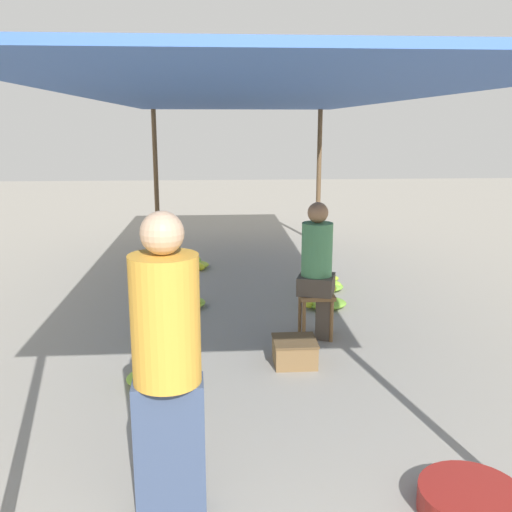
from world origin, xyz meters
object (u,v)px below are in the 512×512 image
at_px(stool, 316,302).
at_px(vendor_seated, 318,268).
at_px(vendor_foreground, 167,365).
at_px(banana_pile_right_1, 323,300).
at_px(banana_pile_left_3, 193,264).
at_px(basin_black, 471,502).
at_px(banana_pile_left_0, 164,334).
at_px(crate_near, 295,352).
at_px(banana_pile_left_1, 181,301).
at_px(banana_pile_left_2, 153,371).
at_px(banana_pile_right_0, 324,283).

height_order(stool, vendor_seated, vendor_seated).
relative_size(vendor_foreground, banana_pile_right_1, 3.13).
bearing_deg(banana_pile_left_3, basin_black, -72.77).
bearing_deg(vendor_seated, basin_black, -81.96).
xyz_separation_m(banana_pile_left_0, banana_pile_left_3, (0.17, 2.88, -0.00)).
bearing_deg(banana_pile_left_3, crate_near, -73.57).
xyz_separation_m(banana_pile_left_1, banana_pile_left_2, (-0.11, -1.99, 0.02)).
xyz_separation_m(basin_black, banana_pile_left_3, (-1.73, 5.59, -0.01)).
distance_m(stool, banana_pile_left_2, 1.80).
bearing_deg(vendor_foreground, banana_pile_left_1, 92.65).
distance_m(vendor_foreground, banana_pile_right_1, 3.88).
xyz_separation_m(vendor_foreground, banana_pile_left_2, (-0.28, 1.62, -0.77)).
relative_size(banana_pile_right_1, crate_near, 1.40).
relative_size(banana_pile_right_0, banana_pile_right_1, 1.03).
bearing_deg(crate_near, banana_pile_right_1, 70.73).
distance_m(banana_pile_left_0, banana_pile_right_1, 1.99).
height_order(banana_pile_left_0, banana_pile_right_0, banana_pile_right_0).
bearing_deg(banana_pile_left_3, vendor_seated, -64.94).
bearing_deg(crate_near, banana_pile_left_2, -165.87).
height_order(banana_pile_left_0, banana_pile_left_3, banana_pile_left_3).
bearing_deg(basin_black, banana_pile_left_0, 125.14).
distance_m(basin_black, banana_pile_right_1, 3.64).
bearing_deg(basin_black, banana_pile_left_2, 137.38).
bearing_deg(banana_pile_left_3, banana_pile_left_0, -93.45).
xyz_separation_m(vendor_seated, banana_pile_left_2, (-1.53, -0.94, -0.62)).
bearing_deg(banana_pile_left_0, banana_pile_left_3, 86.55).
distance_m(stool, banana_pile_right_0, 1.72).
distance_m(vendor_seated, banana_pile_left_2, 1.90).
distance_m(banana_pile_left_2, banana_pile_right_1, 2.58).
bearing_deg(crate_near, stool, 65.09).
relative_size(vendor_seated, banana_pile_left_2, 2.37).
height_order(banana_pile_left_2, banana_pile_right_0, banana_pile_left_2).
height_order(basin_black, banana_pile_right_1, banana_pile_right_1).
height_order(vendor_foreground, banana_pile_right_0, vendor_foreground).
xyz_separation_m(banana_pile_left_0, crate_near, (1.21, -0.65, 0.05)).
xyz_separation_m(stool, crate_near, (-0.29, -0.63, -0.25)).
xyz_separation_m(banana_pile_left_2, banana_pile_right_1, (1.77, 1.88, -0.01)).
distance_m(stool, vendor_seated, 0.35).
relative_size(banana_pile_left_1, banana_pile_right_0, 1.11).
bearing_deg(banana_pile_left_1, banana_pile_left_2, -93.15).
xyz_separation_m(vendor_foreground, banana_pile_right_0, (1.63, 4.21, -0.77)).
xyz_separation_m(banana_pile_left_2, banana_pile_right_0, (1.90, 2.58, -0.00)).
height_order(basin_black, banana_pile_right_0, banana_pile_right_0).
relative_size(stool, banana_pile_left_2, 0.80).
relative_size(stool, banana_pile_right_1, 0.86).
xyz_separation_m(banana_pile_left_0, banana_pile_left_2, (-0.00, -0.95, 0.03)).
bearing_deg(banana_pile_right_1, banana_pile_left_3, 129.09).
distance_m(banana_pile_left_3, crate_near, 3.68).
xyz_separation_m(banana_pile_left_1, banana_pile_right_1, (1.66, -0.11, 0.01)).
bearing_deg(banana_pile_left_3, banana_pile_right_1, -50.91).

